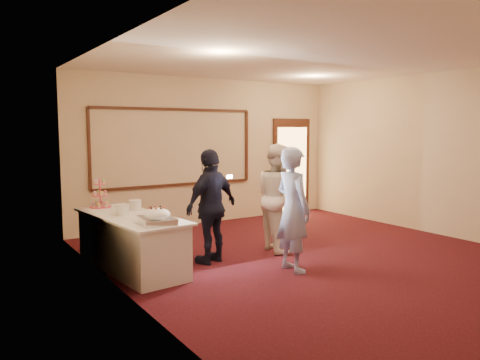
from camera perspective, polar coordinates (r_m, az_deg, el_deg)
name	(u,v)px	position (r m, az deg, el deg)	size (l,w,h in m)	color
floor	(325,260)	(7.23, 10.35, -9.61)	(7.00, 7.00, 0.00)	black
room_walls	(328,125)	(6.96, 10.68, 6.66)	(6.04, 7.04, 3.02)	beige
wall_molding	(176,147)	(9.41, -7.84, 3.97)	(3.45, 0.04, 1.55)	#361910
doorway	(291,167)	(11.01, 6.27, 1.60)	(1.05, 0.07, 2.20)	#361910
buffet_table	(131,242)	(6.77, -13.13, -7.38)	(1.04, 2.20, 0.77)	silver
pavlova_tray	(157,217)	(6.02, -10.07, -4.41)	(0.47, 0.61, 0.21)	silver
cupcake_stand	(100,196)	(7.45, -16.69, -1.88)	(0.33, 0.33, 0.49)	#DF4867
plate_stack_a	(122,210)	(6.71, -14.18, -3.56)	(0.17, 0.17, 0.14)	white
plate_stack_b	(135,205)	(7.06, -12.65, -3.00)	(0.18, 0.18, 0.15)	white
tart	(153,215)	(6.53, -10.57, -4.16)	(0.26, 0.26, 0.05)	white
man	(293,209)	(6.47, 6.48, -3.58)	(0.63, 0.41, 1.72)	#A0B7F7
woman	(278,197)	(7.57, 4.71, -2.11)	(0.84, 0.66, 1.73)	white
guest	(211,206)	(6.85, -3.50, -3.21)	(0.98, 0.41, 1.68)	black
camera_flash	(230,177)	(6.63, -1.28, 0.40)	(0.07, 0.04, 0.05)	white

